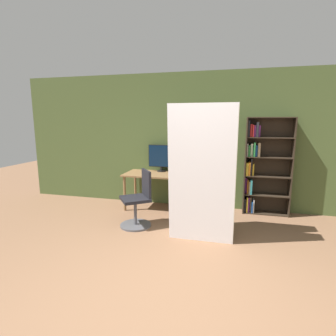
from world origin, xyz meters
TOP-DOWN VIEW (x-y plane):
  - ground_plane at (0.00, 0.00)m, footprint 16.00×16.00m
  - wall_back at (0.00, 3.30)m, footprint 8.00×0.06m
  - desk at (-0.93, 2.92)m, footprint 1.24×0.69m
  - monitor at (-0.88, 3.16)m, footprint 0.54×0.18m
  - office_chair at (-0.96, 1.98)m, footprint 0.62×0.62m
  - bookshelf at (1.09, 3.16)m, footprint 0.83×0.28m
  - mattress_near at (0.13, 1.70)m, footprint 0.94×0.35m
  - mattress_far at (0.13, 1.98)m, footprint 0.94×0.28m

SIDE VIEW (x-z plane):
  - ground_plane at x=0.00m, z-range 0.00..0.00m
  - office_chair at x=-0.96m, z-range -0.08..0.87m
  - desk at x=-0.93m, z-range 0.27..0.99m
  - bookshelf at x=1.09m, z-range 0.00..1.82m
  - mattress_far at x=0.13m, z-range 0.00..2.00m
  - mattress_near at x=0.13m, z-range 0.00..2.00m
  - monitor at x=-0.88m, z-range 0.75..1.30m
  - wall_back at x=0.00m, z-range 0.00..2.70m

